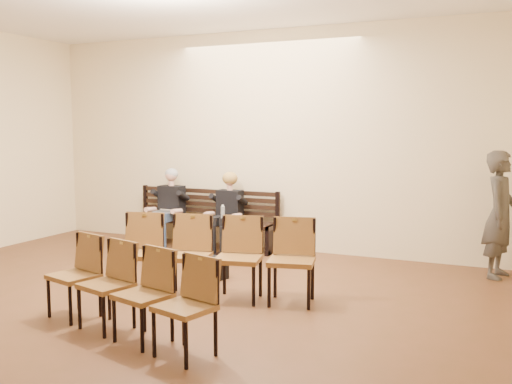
% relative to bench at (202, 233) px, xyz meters
% --- Properties ---
extents(ground, '(10.00, 10.00, 0.00)m').
position_rel_bench_xyz_m(ground, '(1.02, -4.65, -0.23)').
color(ground, brown).
rests_on(ground, ground).
extents(room_walls, '(8.02, 10.01, 3.51)m').
position_rel_bench_xyz_m(room_walls, '(1.02, -3.86, 2.31)').
color(room_walls, beige).
rests_on(room_walls, ground).
extents(bench, '(2.60, 0.90, 0.45)m').
position_rel_bench_xyz_m(bench, '(0.00, 0.00, 0.00)').
color(bench, black).
rests_on(bench, ground).
extents(seated_man, '(0.51, 0.71, 1.23)m').
position_rel_bench_xyz_m(seated_man, '(-0.57, -0.12, 0.39)').
color(seated_man, black).
rests_on(seated_man, ground).
extents(seated_woman, '(0.49, 0.68, 1.13)m').
position_rel_bench_xyz_m(seated_woman, '(0.53, -0.12, 0.34)').
color(seated_woman, black).
rests_on(seated_woman, ground).
extents(laptop, '(0.38, 0.31, 0.25)m').
position_rel_bench_xyz_m(laptop, '(-0.55, -0.26, 0.35)').
color(laptop, silver).
rests_on(laptop, bench).
extents(water_bottle, '(0.07, 0.07, 0.21)m').
position_rel_bench_xyz_m(water_bottle, '(0.60, -0.41, 0.33)').
color(water_bottle, silver).
rests_on(water_bottle, bench).
extents(bag, '(0.44, 0.36, 0.28)m').
position_rel_bench_xyz_m(bag, '(1.11, -1.70, -0.09)').
color(bag, black).
rests_on(bag, ground).
extents(passerby, '(0.59, 0.78, 1.92)m').
position_rel_bench_xyz_m(passerby, '(4.52, -0.12, 0.73)').
color(passerby, '#39352F').
rests_on(passerby, ground).
extents(chair_row_front, '(2.38, 1.01, 0.96)m').
position_rel_bench_xyz_m(chair_row_front, '(1.54, -2.49, 0.25)').
color(chair_row_front, brown).
rests_on(chair_row_front, ground).
extents(chair_row_back, '(2.14, 0.99, 0.86)m').
position_rel_bench_xyz_m(chair_row_back, '(1.34, -3.85, 0.20)').
color(chair_row_back, brown).
rests_on(chair_row_back, ground).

